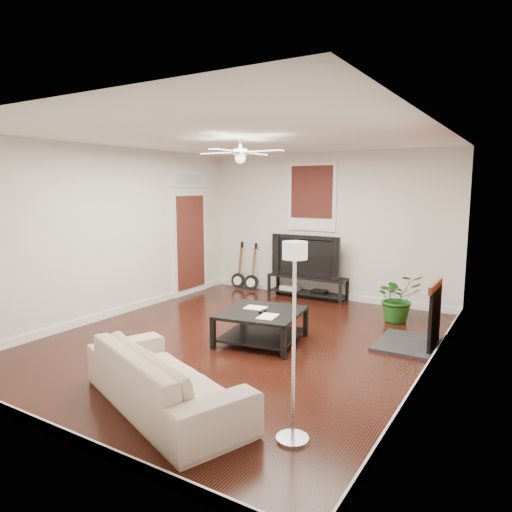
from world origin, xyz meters
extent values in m
cube|color=black|center=(0.00, 0.00, 0.00)|extent=(5.00, 6.00, 0.01)
cube|color=white|center=(0.00, 0.00, 2.80)|extent=(5.00, 6.00, 0.01)
cube|color=silver|center=(0.00, 3.00, 1.40)|extent=(5.00, 0.01, 2.80)
cube|color=silver|center=(0.00, -3.00, 1.40)|extent=(5.00, 0.01, 2.80)
cube|color=silver|center=(-2.50, 0.00, 1.40)|extent=(0.01, 6.00, 2.80)
cube|color=silver|center=(2.50, 0.00, 1.40)|extent=(0.01, 6.00, 2.80)
cube|color=brown|center=(2.49, 1.00, 1.40)|extent=(0.02, 2.20, 2.80)
cube|color=black|center=(2.20, 1.00, 0.46)|extent=(0.80, 1.10, 0.92)
cube|color=#360F0E|center=(-0.30, 2.97, 1.95)|extent=(1.00, 0.06, 1.30)
cube|color=white|center=(-2.46, 1.90, 1.25)|extent=(0.08, 1.00, 2.50)
cube|color=black|center=(-0.28, 2.78, 0.22)|extent=(1.56, 0.42, 0.44)
imported|color=black|center=(-0.28, 2.80, 0.84)|extent=(1.40, 0.18, 0.80)
cube|color=black|center=(0.29, 0.07, 0.22)|extent=(1.21, 1.21, 0.44)
imported|color=#BDA48E|center=(0.46, -2.07, 0.31)|extent=(2.26, 1.53, 0.61)
imported|color=#1D5518|center=(1.65, 2.07, 0.39)|extent=(0.94, 0.93, 0.79)
camera|label=1|loc=(3.43, -5.25, 2.13)|focal=32.30mm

